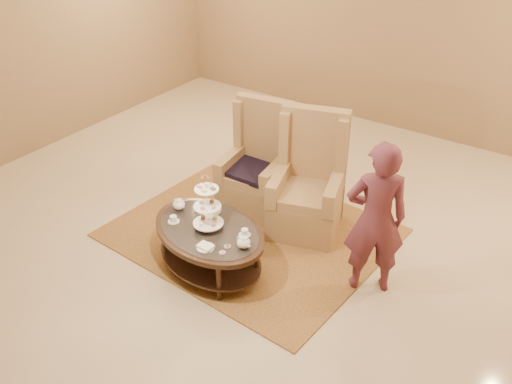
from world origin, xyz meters
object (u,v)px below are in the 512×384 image
Objects in this scene: tea_table at (209,236)px; person at (376,219)px; armchair_left at (258,172)px; armchair_right at (308,191)px.

person is (1.48, 0.67, 0.40)m from tea_table.
armchair_right is at bearing -12.78° from armchair_left.
armchair_right is 0.86× the size of person.
armchair_left is at bearing -52.84° from person.
tea_table is 1.10× the size of armchair_right.
person is at bearing 38.37° from tea_table.
person is (1.78, -0.64, 0.36)m from armchair_left.
tea_table is at bearing -8.74° from person.
armchair_right is at bearing -62.21° from person.
person reaches higher than tea_table.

